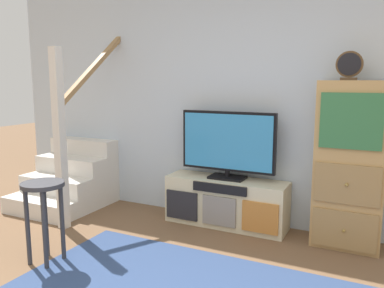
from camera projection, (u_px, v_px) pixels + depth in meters
name	position (u px, v px, depth m)	size (l,w,h in m)	color
back_wall	(265.00, 94.00, 3.94)	(6.40, 0.12, 2.70)	silver
media_console	(226.00, 202.00, 4.02)	(1.25, 0.38, 0.49)	beige
television	(228.00, 143.00, 3.94)	(0.99, 0.22, 0.69)	black
side_cabinet	(350.00, 166.00, 3.44)	(0.58, 0.38, 1.48)	tan
desk_clock	(349.00, 66.00, 3.31)	(0.22, 0.08, 0.24)	#4C3823
staircase	(81.00, 171.00, 4.85)	(1.00, 1.36, 2.20)	silver
bar_stool_near	(44.00, 203.00, 3.15)	(0.34, 0.34, 0.68)	#333338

